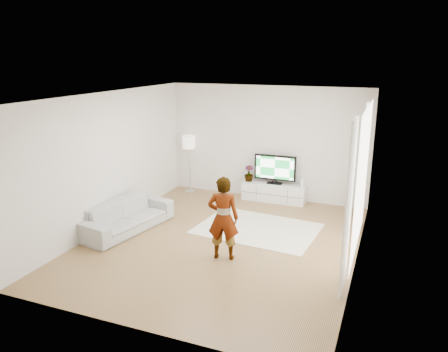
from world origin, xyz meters
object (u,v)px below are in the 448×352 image
at_px(television, 275,168).
at_px(player, 223,218).
at_px(media_console, 274,192).
at_px(floor_lamp, 189,144).
at_px(sofa, 127,216).
at_px(rug, 257,229).

distance_m(television, player, 3.42).
bearing_deg(media_console, floor_lamp, -178.37).
bearing_deg(sofa, rug, -56.90).
distance_m(television, floor_lamp, 2.32).
bearing_deg(sofa, floor_lamp, 9.43).
bearing_deg(floor_lamp, rug, -36.63).
relative_size(media_console, rug, 0.65).
bearing_deg(television, player, -89.99).
bearing_deg(player, television, -102.26).
bearing_deg(television, sofa, -128.41).
bearing_deg(media_console, player, -89.99).
relative_size(media_console, player, 1.04).
xyz_separation_m(media_console, rug, (0.16, -1.88, -0.21)).
bearing_deg(television, rug, -85.16).
relative_size(television, rug, 0.43).
height_order(television, sofa, television).
bearing_deg(television, floor_lamp, -177.67).
distance_m(media_console, floor_lamp, 2.51).
height_order(rug, player, player).
height_order(media_console, rug, media_console).
bearing_deg(player, floor_lamp, -67.89).
distance_m(media_console, television, 0.61).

